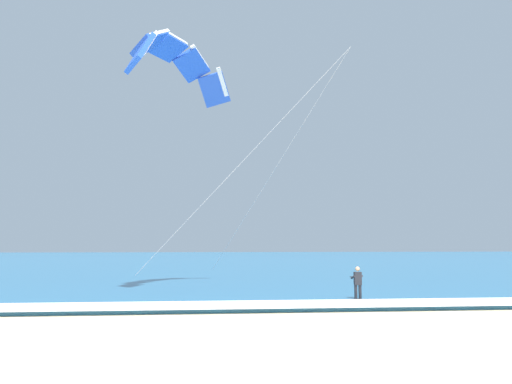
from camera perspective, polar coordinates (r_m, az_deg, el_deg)
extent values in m
cube|color=teal|center=(82.01, 0.71, -7.32)|extent=(200.00, 120.00, 0.20)
cube|color=white|center=(24.46, 17.19, -11.27)|extent=(200.00, 2.75, 0.04)
ellipsoid|color=#239EC6|center=(25.43, 10.93, -11.62)|extent=(0.47, 1.41, 0.05)
cube|color=black|center=(25.67, 10.76, -11.47)|extent=(0.16, 0.06, 0.04)
cube|color=black|center=(25.19, 11.09, -11.58)|extent=(0.16, 0.06, 0.04)
cylinder|color=#232328|center=(25.37, 10.69, -10.75)|extent=(0.14, 0.14, 0.84)
cylinder|color=#232328|center=(25.42, 11.13, -10.73)|extent=(0.14, 0.14, 0.84)
cube|color=#232328|center=(25.33, 10.88, -9.12)|extent=(0.34, 0.21, 0.60)
sphere|color=tan|center=(25.31, 10.86, -8.12)|extent=(0.22, 0.22, 0.22)
cylinder|color=#232328|center=(25.44, 10.39, -9.00)|extent=(0.10, 0.51, 0.22)
cylinder|color=#232328|center=(25.53, 11.18, -8.97)|extent=(0.10, 0.51, 0.22)
cylinder|color=black|center=(25.70, 10.65, -8.96)|extent=(0.55, 0.05, 0.04)
cube|color=#3F3F42|center=(25.47, 10.82, -9.60)|extent=(0.12, 0.08, 0.10)
cube|color=blue|center=(34.11, -4.51, 10.93)|extent=(2.13, 1.38, 2.17)
cube|color=white|center=(33.94, -3.64, 11.74)|extent=(0.82, 1.08, 1.68)
cube|color=blue|center=(33.56, -6.95, 13.39)|extent=(2.35, 2.06, 1.78)
cube|color=white|center=(33.39, -6.07, 14.24)|extent=(1.14, 1.56, 1.10)
cube|color=blue|center=(32.27, -9.40, 15.03)|extent=(2.33, 2.46, 1.00)
cube|color=white|center=(32.10, -8.51, 15.93)|extent=(1.26, 1.72, 0.28)
cube|color=blue|center=(30.47, -11.39, 15.45)|extent=(2.07, 2.53, 1.78)
cube|color=white|center=(30.28, -10.46, 16.41)|extent=(1.16, 1.56, 1.10)
cube|color=blue|center=(28.50, -12.37, 14.37)|extent=(1.63, 2.31, 2.17)
cube|color=white|center=(28.30, -11.39, 15.40)|extent=(0.85, 1.16, 1.68)
cylinder|color=#B2B2B7|center=(29.21, 2.00, 2.43)|extent=(6.53, 8.16, 11.22)
cylinder|color=#B2B2B7|center=(26.01, -1.37, 3.40)|extent=(10.45, 2.08, 11.22)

